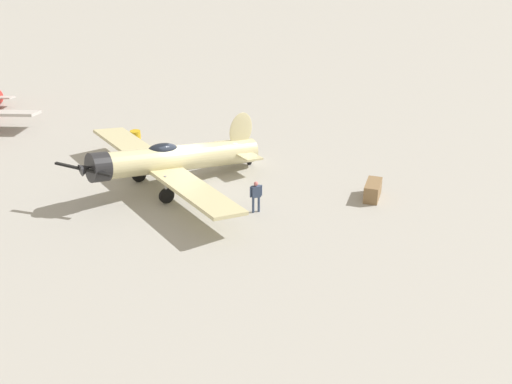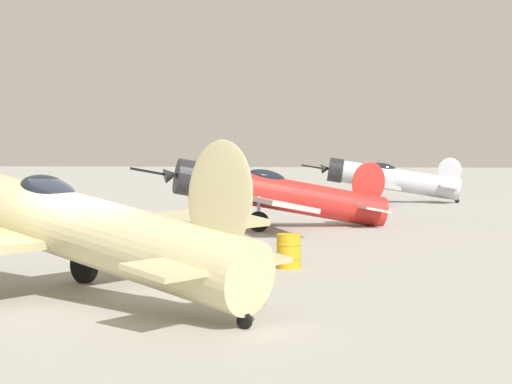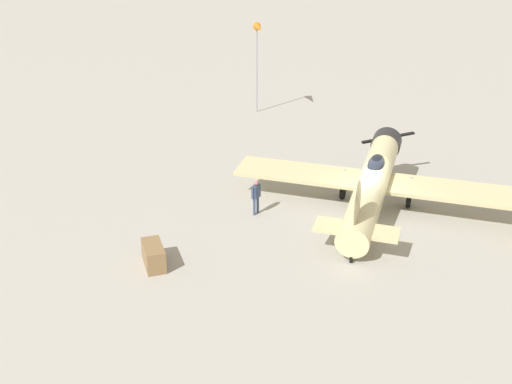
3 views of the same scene
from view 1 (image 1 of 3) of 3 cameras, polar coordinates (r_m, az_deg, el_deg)
ground_plane at (r=35.56m, az=-6.59°, el=0.71°), size 400.00×400.00×0.00m
airplane_foreground at (r=34.71m, az=-7.47°, el=2.81°), size 12.94×9.66×3.36m
ground_crew_mechanic at (r=31.93m, az=0.00°, el=-0.15°), size 0.47×0.51×1.66m
equipment_crate at (r=34.12m, az=10.17°, el=0.15°), size 1.00×1.73×0.88m
fuel_drum at (r=41.10m, az=-10.48°, el=4.68°), size 0.68×0.68×0.91m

